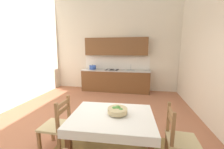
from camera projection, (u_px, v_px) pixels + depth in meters
ground_plane at (89, 131)px, 3.02m from camera, size 5.84×7.07×0.10m
wall_back at (114, 41)px, 5.83m from camera, size 5.84×0.12×4.15m
kitchen_cabinetry at (115, 71)px, 5.70m from camera, size 2.81×0.63×2.20m
dining_table at (112, 123)px, 2.08m from camera, size 1.28×1.01×0.75m
dining_chair_window_side at (179, 139)px, 1.98m from camera, size 0.44×0.44×0.93m
dining_chair_tv_side at (57, 125)px, 2.35m from camera, size 0.42×0.42×0.93m
fruit_bowl at (117, 110)px, 2.08m from camera, size 0.30×0.30×0.12m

